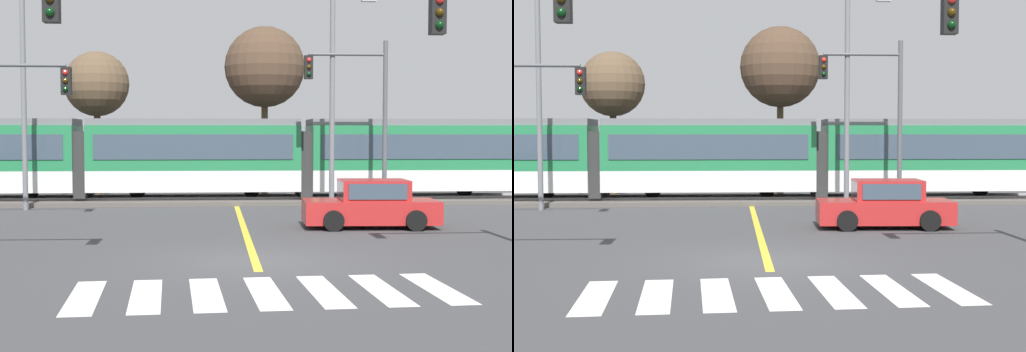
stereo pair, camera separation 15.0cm
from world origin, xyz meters
TOP-DOWN VIEW (x-y plane):
  - ground_plane at (0.00, 0.00)m, footprint 200.00×200.00m
  - track_bed at (0.00, 14.67)m, footprint 120.00×4.00m
  - rail_near at (0.00, 13.95)m, footprint 120.00×0.08m
  - rail_far at (0.00, 15.39)m, footprint 120.00×0.08m
  - light_rail_tram at (-1.76, 14.66)m, footprint 28.00×2.64m
  - crosswalk_stripe_0 at (-3.29, -3.47)m, footprint 0.73×2.83m
  - crosswalk_stripe_1 at (-2.20, -3.41)m, footprint 0.73×2.83m
  - crosswalk_stripe_2 at (-1.10, -3.34)m, footprint 0.73×2.83m
  - crosswalk_stripe_3 at (0.00, -3.28)m, footprint 0.73×2.83m
  - crosswalk_stripe_4 at (1.10, -3.21)m, footprint 0.73×2.83m
  - crosswalk_stripe_5 at (2.20, -3.14)m, footprint 0.73×2.83m
  - crosswalk_stripe_6 at (3.29, -3.08)m, footprint 0.73×2.83m
  - lane_centre_line at (0.00, 5.70)m, footprint 0.20×13.94m
  - sedan_crossing at (4.00, 5.79)m, footprint 4.27×2.05m
  - traffic_light_far_right at (4.70, 11.06)m, footprint 3.25×0.38m
  - street_lamp_west at (-8.03, 11.77)m, footprint 2.36×0.28m
  - street_lamp_centre at (3.81, 11.18)m, footprint 1.78×0.28m
  - bare_tree_west at (-6.59, 18.88)m, footprint 3.15×3.15m
  - bare_tree_east at (1.56, 18.31)m, footprint 3.90×3.90m

SIDE VIEW (x-z plane):
  - ground_plane at x=0.00m, z-range 0.00..0.00m
  - lane_centre_line at x=0.00m, z-range 0.00..0.01m
  - crosswalk_stripe_0 at x=-3.29m, z-range 0.00..0.01m
  - crosswalk_stripe_1 at x=-2.20m, z-range 0.00..0.01m
  - crosswalk_stripe_2 at x=-1.10m, z-range 0.00..0.01m
  - crosswalk_stripe_3 at x=0.00m, z-range 0.00..0.01m
  - crosswalk_stripe_4 at x=1.10m, z-range 0.00..0.01m
  - crosswalk_stripe_5 at x=2.20m, z-range 0.00..0.01m
  - crosswalk_stripe_6 at x=3.29m, z-range 0.00..0.01m
  - track_bed at x=0.00m, z-range 0.00..0.18m
  - rail_near at x=0.00m, z-range 0.18..0.28m
  - rail_far at x=0.00m, z-range 0.18..0.28m
  - sedan_crossing at x=4.00m, z-range -0.06..1.46m
  - light_rail_tram at x=-1.76m, z-range 0.33..3.76m
  - traffic_light_far_right at x=4.70m, z-range 0.96..7.52m
  - street_lamp_centre at x=3.81m, z-range 0.52..8.99m
  - street_lamp_west at x=-8.03m, z-range 0.60..9.31m
  - bare_tree_west at x=-6.59m, z-range 1.87..8.85m
  - bare_tree_east at x=1.56m, z-range 2.10..10.27m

